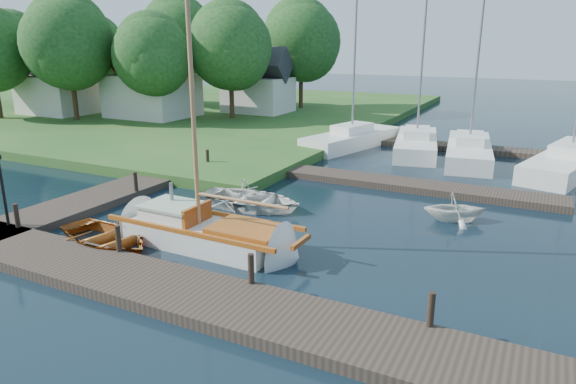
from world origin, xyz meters
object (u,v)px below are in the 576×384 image
at_px(sailboat, 209,236).
at_px(tree_3, 230,46).
at_px(marina_boat_0, 352,138).
at_px(tree_5, 95,50).
at_px(mooring_post_5, 208,158).
at_px(marina_boat_3, 571,158).
at_px(tender_d, 455,205).
at_px(marina_boat_2, 469,149).
at_px(mooring_post_1, 118,239).
at_px(tree_2, 152,55).
at_px(marina_boat_1, 416,142).
at_px(tree_6, 12,47).
at_px(mooring_post_3, 431,309).
at_px(mooring_post_4, 136,182).
at_px(tender_b, 246,190).
at_px(tender_a, 250,197).
at_px(dinghy, 105,234).
at_px(house_b, 59,85).
at_px(tree_1, 69,42).
at_px(house_a, 152,84).
at_px(tree_7, 301,41).
at_px(lamp_post, 1,179).
at_px(mooring_post_0, 17,216).
at_px(mooring_post_2, 251,269).
at_px(tree_4, 178,39).
at_px(house_c, 258,86).

relative_size(sailboat, tree_3, 1.12).
bearing_deg(marina_boat_0, tree_5, 92.57).
height_order(mooring_post_5, marina_boat_3, marina_boat_3).
distance_m(tender_d, marina_boat_2, 10.62).
distance_m(mooring_post_1, tree_2, 24.67).
xyz_separation_m(marina_boat_1, tree_6, (-37.06, 1.79, 5.07)).
bearing_deg(mooring_post_3, tree_2, 141.56).
distance_m(mooring_post_4, tender_b, 4.62).
bearing_deg(tender_a, tender_d, -77.05).
height_order(mooring_post_3, tree_2, tree_2).
distance_m(mooring_post_5, dinghy, 9.74).
bearing_deg(house_b, tree_3, 16.13).
bearing_deg(marina_boat_2, house_b, 80.87).
bearing_deg(mooring_post_1, tree_1, 140.92).
distance_m(sailboat, tender_b, 4.52).
height_order(mooring_post_3, marina_boat_3, marina_boat_3).
bearing_deg(tree_6, tender_d, -17.48).
bearing_deg(marina_boat_1, marina_boat_0, 82.18).
xyz_separation_m(house_a, tree_6, (-16.00, 0.05, 2.68)).
bearing_deg(house_a, mooring_post_5, -40.24).
bearing_deg(tree_1, mooring_post_1, -39.08).
bearing_deg(mooring_post_4, tree_7, 100.86).
bearing_deg(tender_b, marina_boat_3, -40.23).
distance_m(mooring_post_5, tender_b, 5.63).
xyz_separation_m(lamp_post, house_b, (-20.00, 19.00, 0.90)).
xyz_separation_m(tree_5, tree_7, (18.00, 6.00, 0.78)).
relative_size(mooring_post_0, tender_b, 0.38).
distance_m(tender_b, tree_1, 24.49).
xyz_separation_m(mooring_post_2, sailboat, (-2.84, 2.14, -0.36)).
relative_size(marina_boat_1, tree_4, 1.10).
bearing_deg(tree_2, house_c, 63.30).
bearing_deg(tree_5, mooring_post_2, -38.49).
bearing_deg(tree_7, lamp_post, -82.66).
relative_size(sailboat, house_b, 1.70).
height_order(mooring_post_5, tree_6, tree_6).
relative_size(marina_boat_2, tree_2, 1.52).
height_order(mooring_post_4, tender_a, mooring_post_4).
height_order(dinghy, marina_boat_0, marina_boat_0).
relative_size(mooring_post_5, dinghy, 0.21).
height_order(mooring_post_1, lamp_post, lamp_post).
distance_m(mooring_post_0, tender_b, 8.10).
xyz_separation_m(mooring_post_1, tender_a, (0.83, 6.01, -0.27)).
bearing_deg(lamp_post, marina_boat_2, 57.11).
height_order(mooring_post_2, house_b, house_b).
height_order(lamp_post, marina_boat_0, marina_boat_0).
relative_size(marina_boat_0, tree_5, 1.23).
xyz_separation_m(mooring_post_3, tender_d, (-0.85, 8.09, -0.13)).
bearing_deg(tree_1, tree_7, 49.40).
xyz_separation_m(mooring_post_0, mooring_post_5, (0.50, 10.00, 0.00)).
bearing_deg(marina_boat_1, mooring_post_1, 155.95).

